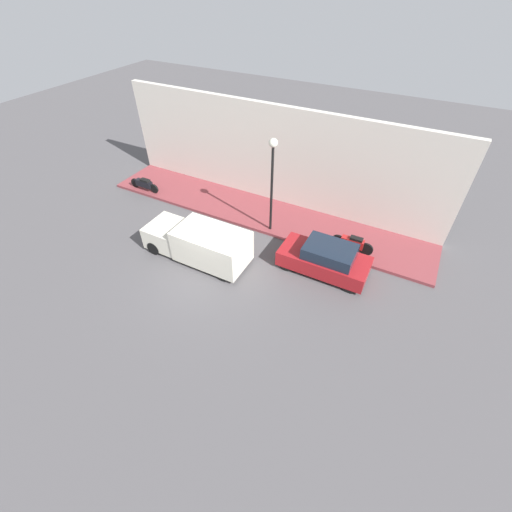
% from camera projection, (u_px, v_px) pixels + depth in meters
% --- Properties ---
extents(ground_plane, '(60.00, 60.00, 0.00)m').
position_uv_depth(ground_plane, '(209.00, 271.00, 15.06)').
color(ground_plane, '#514F51').
extents(sidewalk, '(2.93, 17.80, 0.15)m').
position_uv_depth(sidewalk, '(261.00, 213.00, 18.29)').
color(sidewalk, brown).
rests_on(sidewalk, ground_plane).
extents(building_facade, '(0.30, 17.80, 5.21)m').
position_uv_depth(building_facade, '(275.00, 157.00, 17.69)').
color(building_facade, silver).
rests_on(building_facade, ground_plane).
extents(parked_car, '(1.68, 3.82, 1.40)m').
position_uv_depth(parked_car, '(325.00, 259.00, 14.63)').
color(parked_car, maroon).
rests_on(parked_car, ground_plane).
extents(delivery_van, '(1.83, 4.87, 1.64)m').
position_uv_depth(delivery_van, '(198.00, 242.00, 15.21)').
color(delivery_van, silver).
rests_on(delivery_van, ground_plane).
extents(motorcycle_red, '(0.30, 1.93, 0.78)m').
position_uv_depth(motorcycle_red, '(353.00, 243.00, 15.59)').
color(motorcycle_red, '#B21E1E').
rests_on(motorcycle_red, sidewalk).
extents(motorcycle_black, '(0.30, 1.96, 0.71)m').
position_uv_depth(motorcycle_black, '(144.00, 184.00, 19.69)').
color(motorcycle_black, black).
rests_on(motorcycle_black, sidewalk).
extents(streetlamp, '(0.39, 0.39, 4.63)m').
position_uv_depth(streetlamp, '(272.00, 169.00, 14.95)').
color(streetlamp, black).
rests_on(streetlamp, sidewalk).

